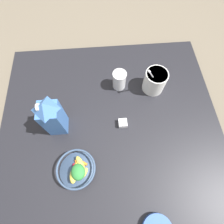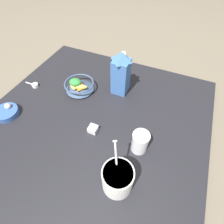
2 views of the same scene
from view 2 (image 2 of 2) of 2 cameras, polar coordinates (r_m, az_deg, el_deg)
The scene contains 9 objects.
ground_plane at distance 1.00m, azimuth -5.59°, elevation -3.98°, with size 6.00×6.00×0.00m, color #665B4C.
countertop at distance 0.98m, azimuth -5.68°, elevation -3.28°, with size 1.19×1.19×0.04m.
fruit_bowl at distance 1.11m, azimuth -10.74°, elevation 8.53°, with size 0.18×0.18×0.09m.
milk_carton at distance 1.03m, azimuth 2.93°, elevation 12.56°, with size 0.09×0.09×0.27m.
yogurt_tub at distance 0.73m, azimuth 1.86°, elevation -20.81°, with size 0.12×0.14×0.23m.
drinking_cup at distance 0.82m, azimuth 9.14°, elevation -9.57°, with size 0.08×0.08×0.12m.
spice_jar at distance 0.91m, azimuth -6.19°, elevation -5.60°, with size 0.05×0.05×0.03m.
measuring_scoop at distance 1.25m, azimuth -23.98°, elevation 8.02°, with size 0.10×0.04×0.02m.
garlic_bowl at distance 1.14m, azimuth -31.18°, elevation -0.06°, with size 0.13×0.13×0.06m.
Camera 2 is at (-0.32, 0.50, 0.80)m, focal length 28.00 mm.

